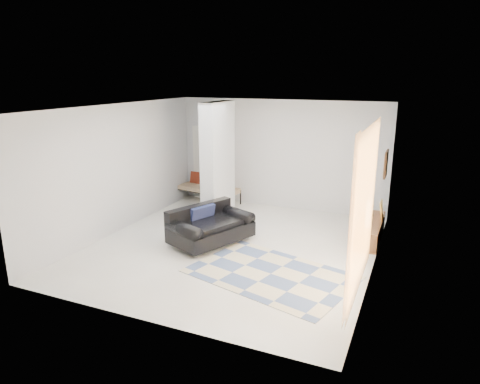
% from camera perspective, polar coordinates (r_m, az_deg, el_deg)
% --- Properties ---
extents(floor, '(6.00, 6.00, 0.00)m').
position_cam_1_polar(floor, '(8.82, -0.97, -7.25)').
color(floor, beige).
rests_on(floor, ground).
extents(ceiling, '(6.00, 6.00, 0.00)m').
position_cam_1_polar(ceiling, '(8.17, -1.06, 11.21)').
color(ceiling, white).
rests_on(ceiling, wall_back).
extents(wall_back, '(6.00, 0.00, 6.00)m').
position_cam_1_polar(wall_back, '(11.13, 5.36, 4.98)').
color(wall_back, silver).
rests_on(wall_back, ground).
extents(wall_front, '(6.00, 0.00, 6.00)m').
position_cam_1_polar(wall_front, '(5.89, -13.10, -4.77)').
color(wall_front, silver).
rests_on(wall_front, ground).
extents(wall_left, '(0.00, 6.00, 6.00)m').
position_cam_1_polar(wall_left, '(9.81, -15.85, 3.06)').
color(wall_left, silver).
rests_on(wall_left, ground).
extents(wall_right, '(0.00, 6.00, 6.00)m').
position_cam_1_polar(wall_right, '(7.71, 17.98, -0.36)').
color(wall_right, silver).
rests_on(wall_right, ground).
extents(partition_column, '(0.35, 1.20, 2.80)m').
position_cam_1_polar(partition_column, '(10.25, -2.96, 4.14)').
color(partition_column, silver).
rests_on(partition_column, floor).
extents(hallway_door, '(0.85, 0.06, 2.04)m').
position_cam_1_polar(hallway_door, '(11.96, -4.38, 3.87)').
color(hallway_door, silver).
rests_on(hallway_door, floor).
extents(curtain, '(0.00, 2.55, 2.55)m').
position_cam_1_polar(curtain, '(6.60, 16.32, -2.35)').
color(curtain, orange).
rests_on(curtain, wall_right).
extents(wall_art, '(0.04, 0.45, 0.55)m').
position_cam_1_polar(wall_art, '(9.15, 18.90, 3.56)').
color(wall_art, '#351E0E').
rests_on(wall_art, wall_right).
extents(media_console, '(0.45, 1.67, 0.80)m').
position_cam_1_polar(media_console, '(9.54, 16.96, -4.84)').
color(media_console, brown).
rests_on(media_console, floor).
extents(loveseat, '(1.54, 1.91, 0.76)m').
position_cam_1_polar(loveseat, '(8.91, -4.14, -4.62)').
color(loveseat, silver).
rests_on(loveseat, floor).
extents(daybed, '(1.80, 1.02, 0.77)m').
position_cam_1_polar(daybed, '(11.73, -4.28, 0.63)').
color(daybed, black).
rests_on(daybed, floor).
extents(area_rug, '(3.12, 2.47, 0.01)m').
position_cam_1_polar(area_rug, '(7.67, 4.14, -10.85)').
color(area_rug, beige).
rests_on(area_rug, floor).
extents(cylinder_lamp, '(0.10, 0.10, 0.56)m').
position_cam_1_polar(cylinder_lamp, '(8.99, 16.74, -2.85)').
color(cylinder_lamp, silver).
rests_on(cylinder_lamp, media_console).
extents(bronze_figurine, '(0.15, 0.15, 0.26)m').
position_cam_1_polar(bronze_figurine, '(9.80, 17.07, -2.31)').
color(bronze_figurine, '#2F2115').
rests_on(bronze_figurine, media_console).
extents(vase, '(0.17, 0.17, 0.17)m').
position_cam_1_polar(vase, '(9.30, 16.67, -3.51)').
color(vase, silver).
rests_on(vase, media_console).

